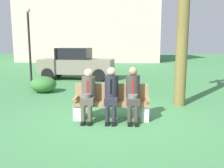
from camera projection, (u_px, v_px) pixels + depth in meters
name	position (u px, v px, depth m)	size (l,w,h in m)	color
ground_plane	(115.00, 120.00, 6.08)	(80.00, 80.00, 0.00)	#3E7C47
park_bench	(111.00, 103.00, 6.10)	(1.88, 0.44, 0.90)	#99754C
seated_man_left	(88.00, 92.00, 5.95)	(0.34, 0.72, 1.29)	#4C473D
seated_man_middle	(111.00, 91.00, 5.92)	(0.34, 0.72, 1.33)	#23232D
seated_man_right	(133.00, 92.00, 5.89)	(0.34, 0.72, 1.34)	#38332D
shrub_near_bench	(43.00, 84.00, 9.46)	(1.02, 0.94, 0.64)	#366F31
parked_car_near	(76.00, 64.00, 13.01)	(4.03, 2.01, 1.68)	slate
street_lamp	(29.00, 38.00, 11.10)	(0.24, 0.24, 3.52)	black
building_backdrop	(90.00, 14.00, 27.07)	(15.51, 8.01, 10.44)	beige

